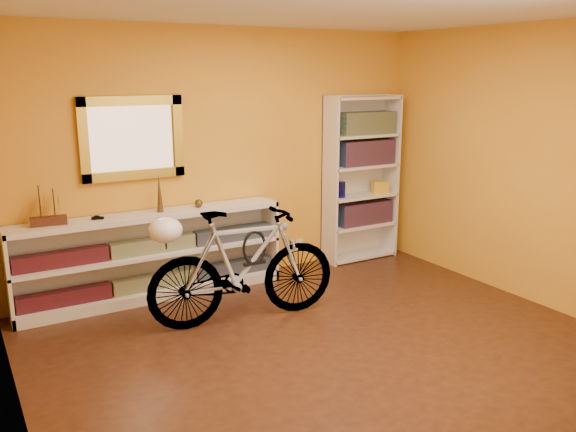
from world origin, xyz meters
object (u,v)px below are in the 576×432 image
bookcase (361,179)px  console_unit (153,256)px  helmet (165,230)px  bicycle (244,265)px

bookcase → console_unit: bearing=-179.4°
console_unit → bookcase: 2.56m
console_unit → helmet: helmet is taller
bicycle → console_unit: bearing=36.2°
console_unit → bicycle: size_ratio=1.50×
bicycle → helmet: size_ratio=6.20×
bookcase → bicycle: bookcase is taller
console_unit → bookcase: bearing=0.6°
bookcase → bicycle: bearing=-154.1°
bicycle → helmet: (-0.66, 0.09, 0.39)m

